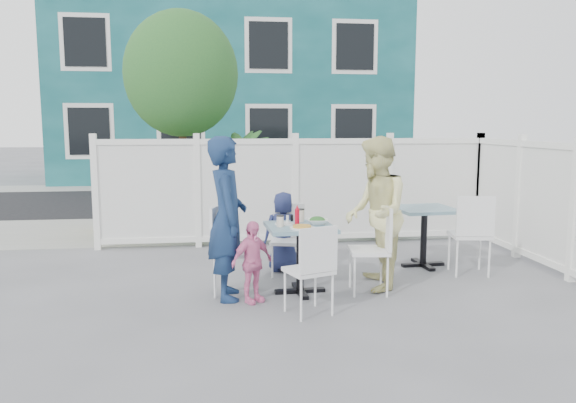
{
  "coord_description": "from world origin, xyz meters",
  "views": [
    {
      "loc": [
        -1.06,
        -5.88,
        1.82
      ],
      "look_at": [
        -0.27,
        0.36,
        0.95
      ],
      "focal_mm": 35.0,
      "sensor_mm": 36.0,
      "label": 1
    }
  ],
  "objects": [
    {
      "name": "ketchup_bottle",
      "position": [
        -0.21,
        0.03,
        0.82
      ],
      "size": [
        0.05,
        0.05,
        0.16
      ],
      "primitive_type": "cylinder",
      "color": "#BC071C",
      "rests_on": "main_table"
    },
    {
      "name": "potted_shrub_a",
      "position": [
        -0.7,
        3.1,
        0.86
      ],
      "size": [
        1.35,
        1.35,
        1.71
      ],
      "primitive_type": "imported",
      "rotation": [
        0.0,
        0.0,
        5.6
      ],
      "color": "#215524",
      "rests_on": "ground"
    },
    {
      "name": "chair_back",
      "position": [
        -0.22,
        0.75,
        0.5
      ],
      "size": [
        0.46,
        0.45,
        0.85
      ],
      "rotation": [
        0.0,
        0.0,
        2.91
      ],
      "color": "white",
      "rests_on": "ground"
    },
    {
      "name": "chair_near",
      "position": [
        -0.18,
        -0.8,
        0.51
      ],
      "size": [
        0.51,
        0.5,
        0.88
      ],
      "rotation": [
        0.0,
        0.0,
        0.36
      ],
      "color": "white",
      "rests_on": "ground"
    },
    {
      "name": "fence_right",
      "position": [
        3.0,
        0.6,
        0.78
      ],
      "size": [
        0.08,
        3.66,
        1.6
      ],
      "rotation": [
        0.0,
        0.0,
        1.57
      ],
      "color": "white",
      "rests_on": "ground"
    },
    {
      "name": "building",
      "position": [
        -0.5,
        14.0,
        3.0
      ],
      "size": [
        11.0,
        6.0,
        6.0
      ],
      "color": "#124E53",
      "rests_on": "ground"
    },
    {
      "name": "utility_cabinet",
      "position": [
        -2.57,
        4.0,
        0.68
      ],
      "size": [
        0.77,
        0.58,
        1.35
      ],
      "primitive_type": "cube",
      "rotation": [
        0.0,
        0.0,
        0.09
      ],
      "color": "yellow",
      "rests_on": "ground"
    },
    {
      "name": "woman",
      "position": [
        0.66,
        0.02,
        0.84
      ],
      "size": [
        0.76,
        0.91,
        1.69
      ],
      "primitive_type": "imported",
      "rotation": [
        0.0,
        0.0,
        -1.73
      ],
      "color": "#D6CB44",
      "rests_on": "ground"
    },
    {
      "name": "near_sidewalk",
      "position": [
        0.0,
        3.8,
        0.01
      ],
      "size": [
        24.0,
        2.6,
        0.01
      ],
      "primitive_type": "cube",
      "color": "gray",
      "rests_on": "ground"
    },
    {
      "name": "man",
      "position": [
        -0.96,
        -0.12,
        0.85
      ],
      "size": [
        0.43,
        0.63,
        1.7
      ],
      "primitive_type": "imported",
      "rotation": [
        0.0,
        0.0,
        1.61
      ],
      "color": "navy",
      "rests_on": "ground"
    },
    {
      "name": "far_sidewalk",
      "position": [
        0.0,
        10.6,
        0.01
      ],
      "size": [
        24.0,
        1.6,
        0.01
      ],
      "primitive_type": "cube",
      "color": "gray",
      "rests_on": "ground"
    },
    {
      "name": "chair_right",
      "position": [
        0.63,
        -0.13,
        0.55
      ],
      "size": [
        0.46,
        0.47,
        0.95
      ],
      "rotation": [
        0.0,
        0.0,
        1.46
      ],
      "color": "white",
      "rests_on": "ground"
    },
    {
      "name": "ground",
      "position": [
        0.0,
        0.0,
        0.0
      ],
      "size": [
        80.0,
        80.0,
        0.0
      ],
      "primitive_type": "plane",
      "color": "slate"
    },
    {
      "name": "main_table",
      "position": [
        -0.19,
        -0.04,
        0.57
      ],
      "size": [
        0.74,
        0.74,
        0.74
      ],
      "rotation": [
        0.0,
        0.0,
        0.05
      ],
      "color": "slate",
      "rests_on": "ground"
    },
    {
      "name": "pepper_shaker",
      "position": [
        -0.24,
        0.23,
        0.78
      ],
      "size": [
        0.03,
        0.03,
        0.07
      ],
      "primitive_type": "cylinder",
      "color": "black",
      "rests_on": "main_table"
    },
    {
      "name": "toddler",
      "position": [
        -0.72,
        -0.31,
        0.42
      ],
      "size": [
        0.53,
        0.45,
        0.85
      ],
      "primitive_type": "imported",
      "rotation": [
        0.0,
        0.0,
        0.6
      ],
      "color": "pink",
      "rests_on": "ground"
    },
    {
      "name": "plate_main",
      "position": [
        -0.2,
        -0.23,
        0.75
      ],
      "size": [
        0.26,
        0.26,
        0.02
      ],
      "primitive_type": "cylinder",
      "color": "white",
      "rests_on": "main_table"
    },
    {
      "name": "salt_shaker",
      "position": [
        -0.29,
        0.21,
        0.78
      ],
      "size": [
        0.03,
        0.03,
        0.07
      ],
      "primitive_type": "cylinder",
      "color": "white",
      "rests_on": "main_table"
    },
    {
      "name": "chair_left",
      "position": [
        -0.95,
        0.03,
        0.56
      ],
      "size": [
        0.54,
        0.55,
        0.96
      ],
      "rotation": [
        0.0,
        0.0,
        -1.91
      ],
      "color": "white",
      "rests_on": "ground"
    },
    {
      "name": "coffee_cup_b",
      "position": [
        -0.15,
        0.2,
        0.81
      ],
      "size": [
        0.09,
        0.09,
        0.13
      ],
      "primitive_type": "cylinder",
      "color": "beige",
      "rests_on": "main_table"
    },
    {
      "name": "potted_shrub_b",
      "position": [
        1.47,
        3.0,
        0.74
      ],
      "size": [
        1.76,
        1.75,
        1.48
      ],
      "primitive_type": "imported",
      "rotation": [
        0.0,
        0.0,
        2.38
      ],
      "color": "#215524",
      "rests_on": "ground"
    },
    {
      "name": "boy",
      "position": [
        -0.26,
        0.89,
        0.5
      ],
      "size": [
        0.5,
        0.33,
        0.99
      ],
      "primitive_type": "imported",
      "rotation": [
        0.0,
        0.0,
        3.11
      ],
      "color": "#1E254F",
      "rests_on": "ground"
    },
    {
      "name": "fence_back",
      "position": [
        0.1,
        2.4,
        0.78
      ],
      "size": [
        5.86,
        0.08,
        1.6
      ],
      "color": "white",
      "rests_on": "ground"
    },
    {
      "name": "chair_spare",
      "position": [
        1.96,
        0.39,
        0.57
      ],
      "size": [
        0.5,
        0.49,
        0.98
      ],
      "rotation": [
        0.0,
        0.0,
        -0.15
      ],
      "color": "white",
      "rests_on": "ground"
    },
    {
      "name": "salad_bowl",
      "position": [
        0.01,
        0.0,
        0.77
      ],
      "size": [
        0.23,
        0.23,
        0.06
      ],
      "primitive_type": "imported",
      "color": "white",
      "rests_on": "main_table"
    },
    {
      "name": "tree",
      "position": [
        -1.6,
        3.3,
        2.59
      ],
      "size": [
        1.8,
        1.62,
        3.59
      ],
      "color": "#382316",
      "rests_on": "ground"
    },
    {
      "name": "spare_table",
      "position": [
        1.55,
        0.89,
        0.59
      ],
      "size": [
        0.77,
        0.77,
        0.76
      ],
      "rotation": [
        0.0,
        0.0,
        0.07
      ],
      "color": "slate",
      "rests_on": "ground"
    },
    {
      "name": "street",
      "position": [
        0.0,
        7.5,
        0.0
      ],
      "size": [
        24.0,
        5.0,
        0.01
      ],
      "primitive_type": "cube",
      "color": "black",
      "rests_on": "ground"
    },
    {
      "name": "coffee_cup_a",
      "position": [
        -0.41,
        -0.09,
        0.8
      ],
      "size": [
        0.07,
        0.07,
        0.11
      ],
      "primitive_type": "cylinder",
      "color": "beige",
      "rests_on": "main_table"
    },
    {
      "name": "plate_side",
      "position": [
        -0.35,
        0.03,
        0.75
      ],
      "size": [
        0.21,
        0.21,
        0.01
      ],
      "primitive_type": "cylinder",
      "color": "white",
      "rests_on": "main_table"
    }
  ]
}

